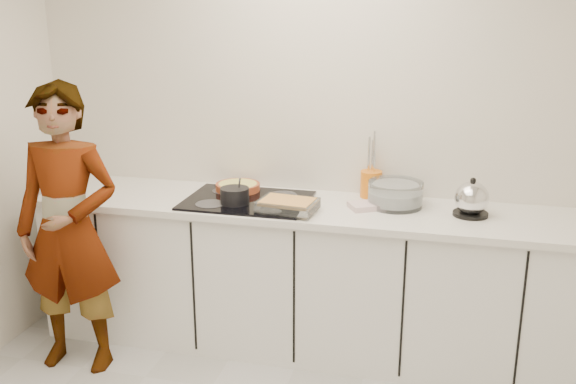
% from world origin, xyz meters
% --- Properties ---
extents(wall_back, '(3.60, 0.00, 2.60)m').
position_xyz_m(wall_back, '(0.00, 1.60, 1.30)').
color(wall_back, silver).
rests_on(wall_back, ground).
extents(base_cabinets, '(3.20, 0.58, 0.87)m').
position_xyz_m(base_cabinets, '(0.00, 1.28, 0.43)').
color(base_cabinets, white).
rests_on(base_cabinets, floor).
extents(countertop, '(3.24, 0.64, 0.04)m').
position_xyz_m(countertop, '(0.00, 1.28, 0.89)').
color(countertop, white).
rests_on(countertop, base_cabinets).
extents(hob, '(0.72, 0.54, 0.01)m').
position_xyz_m(hob, '(-0.35, 1.26, 0.92)').
color(hob, black).
rests_on(hob, countertop).
extents(tart_dish, '(0.33, 0.33, 0.04)m').
position_xyz_m(tart_dish, '(-0.46, 1.43, 0.95)').
color(tart_dish, '#A44525').
rests_on(tart_dish, hob).
extents(saucepan, '(0.21, 0.21, 0.16)m').
position_xyz_m(saucepan, '(-0.40, 1.17, 0.97)').
color(saucepan, black).
rests_on(saucepan, hob).
extents(baking_dish, '(0.34, 0.26, 0.06)m').
position_xyz_m(baking_dish, '(-0.07, 1.12, 0.96)').
color(baking_dish, silver).
rests_on(baking_dish, hob).
extents(mixing_bowl, '(0.34, 0.34, 0.15)m').
position_xyz_m(mixing_bowl, '(0.50, 1.38, 0.98)').
color(mixing_bowl, silver).
rests_on(mixing_bowl, countertop).
extents(tea_towel, '(0.24, 0.22, 0.03)m').
position_xyz_m(tea_towel, '(0.35, 1.30, 0.93)').
color(tea_towel, white).
rests_on(tea_towel, countertop).
extents(kettle, '(0.22, 0.22, 0.22)m').
position_xyz_m(kettle, '(0.92, 1.31, 1.00)').
color(kettle, black).
rests_on(kettle, countertop).
extents(utensil_crock, '(0.16, 0.16, 0.16)m').
position_xyz_m(utensil_crock, '(0.34, 1.53, 0.99)').
color(utensil_crock, orange).
rests_on(utensil_crock, countertop).
extents(cook, '(0.63, 0.44, 1.65)m').
position_xyz_m(cook, '(-1.24, 0.77, 0.82)').
color(cook, white).
rests_on(cook, floor).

